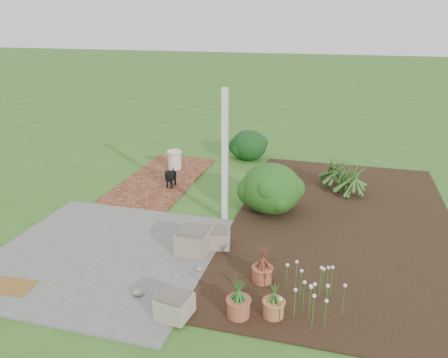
% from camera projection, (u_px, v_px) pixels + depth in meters
% --- Properties ---
extents(ground, '(80.00, 80.00, 0.00)m').
position_uv_depth(ground, '(208.00, 219.00, 8.37)').
color(ground, '#35621F').
rests_on(ground, ground).
extents(concrete_patio, '(3.50, 3.50, 0.04)m').
position_uv_depth(concrete_patio, '(103.00, 254.00, 7.09)').
color(concrete_patio, '#595957').
rests_on(concrete_patio, ground).
extents(brick_path, '(1.60, 3.50, 0.04)m').
position_uv_depth(brick_path, '(162.00, 179.00, 10.36)').
color(brick_path, brown).
rests_on(brick_path, ground).
extents(garden_bed, '(4.00, 7.00, 0.03)m').
position_uv_depth(garden_bed, '(343.00, 223.00, 8.19)').
color(garden_bed, black).
rests_on(garden_bed, ground).
extents(veranda_post, '(0.10, 0.10, 2.50)m').
position_uv_depth(veranda_post, '(225.00, 157.00, 7.94)').
color(veranda_post, white).
rests_on(veranda_post, ground).
extents(stone_trough_near, '(0.46, 0.46, 0.27)m').
position_uv_depth(stone_trough_near, '(175.00, 306.00, 5.58)').
color(stone_trough_near, gray).
rests_on(stone_trough_near, concrete_patio).
extents(stone_trough_mid, '(0.48, 0.48, 0.27)m').
position_uv_depth(stone_trough_mid, '(218.00, 238.00, 7.28)').
color(stone_trough_mid, '#776E5C').
rests_on(stone_trough_mid, concrete_patio).
extents(stone_trough_far, '(0.52, 0.52, 0.34)m').
position_uv_depth(stone_trough_far, '(194.00, 241.00, 7.11)').
color(stone_trough_far, '#7C6E5C').
rests_on(stone_trough_far, concrete_patio).
extents(coir_doormat, '(0.63, 0.43, 0.02)m').
position_uv_depth(coir_doormat, '(12.00, 287.00, 6.20)').
color(coir_doormat, brown).
rests_on(coir_doormat, concrete_patio).
extents(black_dog, '(0.17, 0.50, 0.43)m').
position_uv_depth(black_dog, '(170.00, 176.00, 9.75)').
color(black_dog, black).
rests_on(black_dog, brick_path).
extents(cream_ceramic_urn, '(0.36, 0.36, 0.45)m').
position_uv_depth(cream_ceramic_urn, '(174.00, 160.00, 10.95)').
color(cream_ceramic_urn, beige).
rests_on(cream_ceramic_urn, brick_path).
extents(evergreen_shrub, '(1.32, 1.32, 1.00)m').
position_uv_depth(evergreen_shrub, '(271.00, 187.00, 8.49)').
color(evergreen_shrub, '#1C3E10').
rests_on(evergreen_shrub, garden_bed).
extents(agapanthus_clump_back, '(1.02, 1.02, 0.86)m').
position_uv_depth(agapanthus_clump_back, '(351.00, 176.00, 9.31)').
color(agapanthus_clump_back, '#134119').
rests_on(agapanthus_clump_back, garden_bed).
extents(agapanthus_clump_front, '(1.02, 1.02, 0.87)m').
position_uv_depth(agapanthus_clump_front, '(335.00, 168.00, 9.77)').
color(agapanthus_clump_front, '#13411B').
rests_on(agapanthus_clump_front, garden_bed).
extents(pink_flower_patch, '(1.06, 1.06, 0.56)m').
position_uv_depth(pink_flower_patch, '(313.00, 291.00, 5.67)').
color(pink_flower_patch, '#113D0F').
rests_on(pink_flower_patch, garden_bed).
extents(terracotta_pot_bronze, '(0.34, 0.34, 0.23)m').
position_uv_depth(terracotta_pot_bronze, '(262.00, 274.00, 6.33)').
color(terracotta_pot_bronze, '#A14E36').
rests_on(terracotta_pot_bronze, garden_bed).
extents(terracotta_pot_small_left, '(0.34, 0.34, 0.22)m').
position_uv_depth(terracotta_pot_small_left, '(274.00, 308.00, 5.59)').
color(terracotta_pot_small_left, '#B1673C').
rests_on(terracotta_pot_small_left, garden_bed).
extents(terracotta_pot_small_right, '(0.31, 0.31, 0.25)m').
position_uv_depth(terracotta_pot_small_right, '(238.00, 307.00, 5.59)').
color(terracotta_pot_small_right, '#A24C37').
rests_on(terracotta_pot_small_right, garden_bed).
extents(purple_flowering_bush, '(0.98, 0.98, 0.82)m').
position_uv_depth(purple_flowering_bush, '(249.00, 145.00, 11.75)').
color(purple_flowering_bush, black).
rests_on(purple_flowering_bush, ground).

